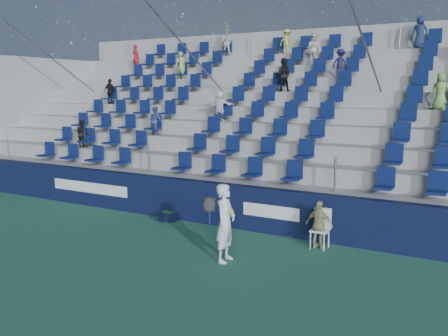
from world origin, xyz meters
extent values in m
plane|color=#2E6C4F|center=(0.00, 0.00, 0.00)|extent=(70.00, 70.00, 0.00)
cube|color=#0E1434|center=(0.00, 3.15, 0.60)|extent=(24.00, 0.30, 1.20)
cube|color=white|center=(-5.00, 2.99, 0.62)|extent=(3.20, 0.02, 0.34)
cube|color=white|center=(1.50, 2.99, 0.62)|extent=(1.60, 0.02, 0.34)
cube|color=#999894|center=(0.00, 3.72, 0.60)|extent=(24.00, 0.85, 1.20)
cube|color=#999894|center=(0.00, 4.57, 0.85)|extent=(24.00, 0.85, 1.70)
cube|color=#999894|center=(0.00, 5.42, 1.10)|extent=(24.00, 0.85, 2.20)
cube|color=#999894|center=(0.00, 6.28, 1.35)|extent=(24.00, 0.85, 2.70)
cube|color=#999894|center=(0.00, 7.12, 1.60)|extent=(24.00, 0.85, 3.20)
cube|color=#999894|center=(0.00, 7.97, 1.85)|extent=(24.00, 0.85, 3.70)
cube|color=#999894|center=(0.00, 8.82, 2.10)|extent=(24.00, 0.85, 4.20)
cube|color=#999894|center=(0.00, 9.68, 2.35)|extent=(24.00, 0.85, 4.70)
cube|color=#999894|center=(0.00, 10.52, 2.60)|extent=(24.00, 0.85, 5.20)
cube|color=#999894|center=(0.00, 11.20, 3.10)|extent=(24.00, 0.50, 6.20)
cube|color=#999894|center=(-11.85, 7.12, 2.60)|extent=(0.30, 7.65, 5.20)
cube|color=#0C1948|center=(0.00, 3.72, 1.55)|extent=(16.05, 0.50, 0.70)
cube|color=#0C1948|center=(0.00, 4.57, 2.05)|extent=(16.05, 0.50, 0.70)
cube|color=#0C1948|center=(0.00, 5.42, 2.55)|extent=(16.05, 0.50, 0.70)
cube|color=#0C1948|center=(0.00, 6.28, 3.05)|extent=(16.05, 0.50, 0.70)
cube|color=#0C1948|center=(0.00, 7.12, 3.55)|extent=(16.05, 0.50, 0.70)
cube|color=#0C1948|center=(0.00, 7.97, 4.05)|extent=(16.05, 0.50, 0.70)
cube|color=#0C1948|center=(0.00, 8.82, 4.55)|extent=(16.05, 0.50, 0.70)
cube|color=#0C1948|center=(0.00, 9.68, 5.05)|extent=(16.05, 0.50, 0.70)
cube|color=#0C1948|center=(0.00, 10.52, 5.55)|extent=(16.05, 0.50, 0.70)
cylinder|color=gray|center=(-3.00, 7.12, 4.35)|extent=(0.06, 7.68, 4.55)
cylinder|color=gray|center=(3.00, 7.12, 4.35)|extent=(0.06, 7.68, 4.55)
cylinder|color=gray|center=(-9.80, 7.12, 4.35)|extent=(0.06, 7.68, 4.55)
imported|color=white|center=(-1.97, 6.23, 3.23)|extent=(1.04, 0.58, 1.07)
imported|color=#97C04D|center=(-5.35, 8.77, 4.77)|extent=(0.43, 0.30, 1.14)
imported|color=black|center=(-6.81, 4.52, 2.20)|extent=(0.53, 0.43, 0.99)
imported|color=black|center=(-7.74, 7.08, 3.72)|extent=(0.62, 0.28, 1.03)
imported|color=beige|center=(0.10, 9.62, 5.28)|extent=(0.58, 0.46, 1.15)
imported|color=black|center=(-0.37, 7.92, 4.29)|extent=(0.68, 0.60, 1.18)
imported|color=#3C4684|center=(-4.09, 5.38, 2.70)|extent=(0.57, 0.49, 1.01)
imported|color=#182549|center=(3.72, 10.47, 5.77)|extent=(0.63, 0.49, 1.13)
imported|color=#73AE45|center=(4.93, 7.08, 3.74)|extent=(0.54, 0.37, 1.07)
imported|color=#AD1724|center=(-8.47, 9.62, 5.27)|extent=(0.45, 0.34, 1.14)
imported|color=beige|center=(-4.16, 10.47, 5.78)|extent=(0.66, 0.58, 1.15)
imported|color=#ADC54F|center=(-1.34, 10.47, 5.70)|extent=(0.67, 0.42, 0.99)
imported|color=#1D184A|center=(1.43, 8.77, 4.69)|extent=(0.69, 0.46, 0.99)
imported|color=white|center=(1.50, 0.62, 0.87)|extent=(0.48, 0.68, 1.74)
cylinder|color=navy|center=(1.25, 0.37, 1.01)|extent=(0.03, 0.03, 0.28)
torus|color=black|center=(1.25, 0.37, 1.31)|extent=(0.30, 0.17, 0.28)
plane|color=#262626|center=(1.25, 0.37, 1.31)|extent=(0.30, 0.16, 0.29)
sphere|color=#C3D531|center=(1.75, 0.42, 1.16)|extent=(0.07, 0.07, 0.07)
sphere|color=#C3D531|center=(1.75, 0.48, 1.19)|extent=(0.07, 0.07, 0.07)
cube|color=white|center=(3.00, 2.55, 0.44)|extent=(0.46, 0.46, 0.04)
cube|color=white|center=(3.00, 2.75, 0.70)|extent=(0.42, 0.08, 0.52)
cylinder|color=white|center=(2.83, 2.38, 0.21)|extent=(0.03, 0.03, 0.42)
cylinder|color=white|center=(3.17, 2.38, 0.21)|extent=(0.03, 0.03, 0.42)
cylinder|color=white|center=(2.83, 2.72, 0.21)|extent=(0.03, 0.03, 0.42)
cylinder|color=white|center=(3.17, 2.72, 0.21)|extent=(0.03, 0.03, 0.42)
imported|color=tan|center=(3.00, 2.50, 0.59)|extent=(0.70, 0.33, 1.17)
cube|color=#0E1433|center=(-1.66, 2.75, 0.13)|extent=(0.53, 0.39, 0.27)
cube|color=#1E662D|center=(-1.66, 2.75, 0.19)|extent=(0.43, 0.29, 0.16)
camera|label=1|loc=(6.83, -8.60, 3.75)|focal=40.00mm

